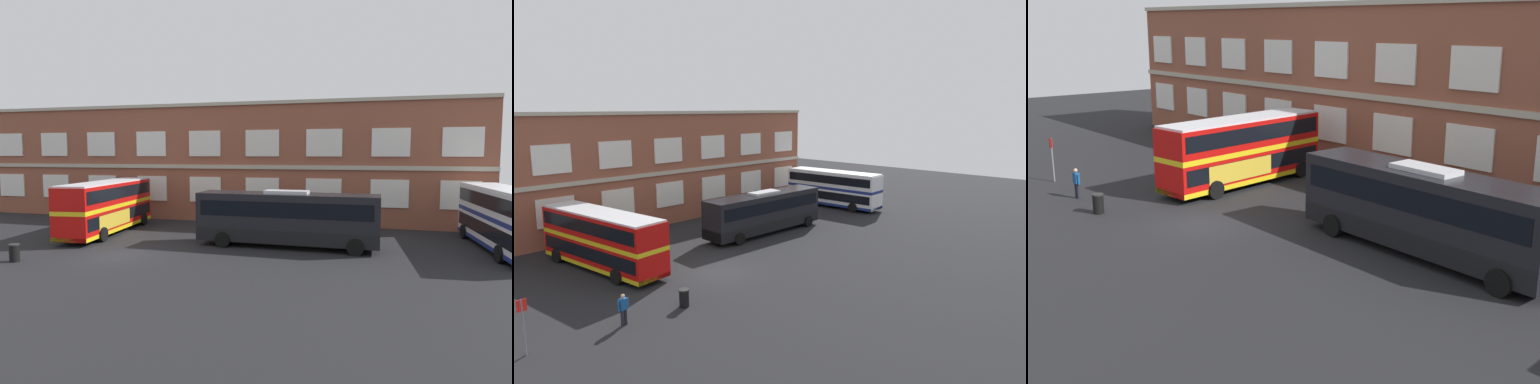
# 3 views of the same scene
# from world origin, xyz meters

# --- Properties ---
(ground_plane) EXTENTS (120.00, 120.00, 0.00)m
(ground_plane) POSITION_xyz_m (0.00, 2.00, 0.00)
(ground_plane) COLOR black
(brick_terminal_building) EXTENTS (54.01, 8.19, 10.81)m
(brick_terminal_building) POSITION_xyz_m (-2.48, 17.98, 5.26)
(brick_terminal_building) COLOR brown
(brick_terminal_building) RESTS_ON ground
(double_decker_near) EXTENTS (3.85, 11.22, 4.07)m
(double_decker_near) POSITION_xyz_m (-5.07, 6.56, 2.15)
(double_decker_near) COLOR red
(double_decker_near) RESTS_ON ground
(double_decker_middle) EXTENTS (3.38, 11.14, 4.07)m
(double_decker_middle) POSITION_xyz_m (23.12, 7.42, 2.15)
(double_decker_middle) COLOR silver
(double_decker_middle) RESTS_ON ground
(touring_coach) EXTENTS (12.05, 3.08, 3.80)m
(touring_coach) POSITION_xyz_m (9.50, 5.06, 1.91)
(touring_coach) COLOR black
(touring_coach) RESTS_ON ground
(station_litter_bin) EXTENTS (0.60, 0.60, 1.03)m
(station_litter_bin) POSITION_xyz_m (-5.01, -2.75, 0.52)
(station_litter_bin) COLOR black
(station_litter_bin) RESTS_ON ground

